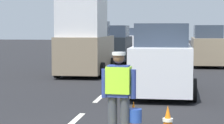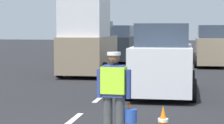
% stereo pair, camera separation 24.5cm
% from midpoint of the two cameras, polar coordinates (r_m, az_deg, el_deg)
% --- Properties ---
extents(ground_plane, '(96.00, 96.00, 0.00)m').
position_cam_midpoint_polar(ground_plane, '(28.13, 3.61, 0.16)').
color(ground_plane, black).
extents(lane_center_line, '(0.14, 46.40, 0.01)m').
position_cam_midpoint_polar(lane_center_line, '(32.31, 4.25, 0.73)').
color(lane_center_line, silver).
rests_on(lane_center_line, ground).
extents(road_worker, '(0.77, 0.36, 1.67)m').
position_cam_midpoint_polar(road_worker, '(8.24, 0.20, -3.83)').
color(road_worker, '#383D4C').
rests_on(road_worker, ground).
extents(traffic_cone_near, '(0.36, 0.36, 0.66)m').
position_cam_midpoint_polar(traffic_cone_near, '(8.76, 2.03, -7.33)').
color(traffic_cone_near, black).
rests_on(traffic_cone_near, ground).
extents(traffic_cone_far, '(0.36, 0.36, 0.65)m').
position_cam_midpoint_polar(traffic_cone_far, '(8.40, 6.51, -7.91)').
color(traffic_cone_far, black).
rests_on(traffic_cone_far, ground).
extents(delivery_truck, '(2.16, 4.60, 3.54)m').
position_cam_midpoint_polar(delivery_truck, '(19.55, -3.92, 2.99)').
color(delivery_truck, gray).
rests_on(delivery_truck, ground).
extents(car_parked_far, '(1.94, 4.11, 2.28)m').
position_cam_midpoint_polar(car_parked_far, '(24.62, 12.18, 1.92)').
color(car_parked_far, gray).
rests_on(car_parked_far, ground).
extents(car_outgoing_far, '(1.88, 4.12, 2.20)m').
position_cam_midpoint_polar(car_outgoing_far, '(34.71, 7.09, 2.65)').
color(car_outgoing_far, silver).
rests_on(car_outgoing_far, ground).
extents(car_outgoing_ahead, '(2.06, 4.14, 2.26)m').
position_cam_midpoint_polar(car_outgoing_ahead, '(13.86, 6.13, 0.04)').
color(car_outgoing_ahead, silver).
rests_on(car_outgoing_ahead, ground).
extents(car_oncoming_second, '(1.95, 3.87, 2.28)m').
position_cam_midpoint_polar(car_oncoming_second, '(26.92, 0.20, 2.23)').
color(car_oncoming_second, black).
rests_on(car_oncoming_second, ground).
extents(car_oncoming_third, '(1.92, 4.18, 2.13)m').
position_cam_midpoint_polar(car_oncoming_third, '(41.03, 3.10, 2.91)').
color(car_oncoming_third, silver).
rests_on(car_oncoming_third, ground).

